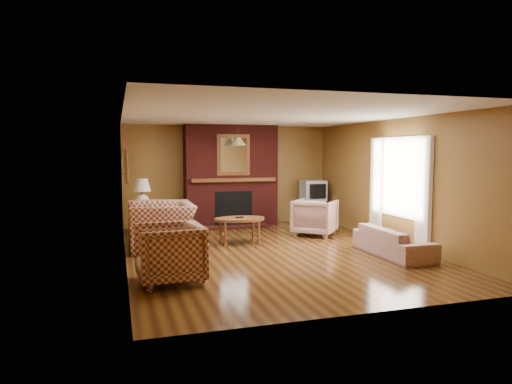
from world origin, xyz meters
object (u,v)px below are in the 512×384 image
object	(u,v)px
coffee_table	(240,221)
table_lamp	(142,192)
plaid_armchair	(169,253)
tv_stand	(313,212)
side_table	(143,221)
floral_sofa	(393,241)
floral_armchair	(315,217)
crt_tv	(313,190)
plaid_loveseat	(161,226)
fireplace	(231,177)

from	to	relation	value
coffee_table	table_lamp	xyz separation A→B (m)	(-1.73, 1.62, 0.47)
plaid_armchair	tv_stand	xyz separation A→B (m)	(4.00, 4.20, -0.12)
side_table	floral_sofa	bearing A→B (deg)	-39.83
plaid_armchair	floral_sofa	bearing A→B (deg)	94.57
floral_armchair	crt_tv	bearing A→B (deg)	-71.46
side_table	crt_tv	world-z (taller)	crt_tv
plaid_loveseat	crt_tv	size ratio (longest dim) A/B	2.25
floral_armchair	tv_stand	distance (m)	1.68
crt_tv	floral_sofa	bearing A→B (deg)	-92.33
plaid_armchair	floral_sofa	distance (m)	3.89
table_lamp	plaid_armchair	bearing A→B (deg)	-87.77
floral_sofa	floral_armchair	bearing A→B (deg)	13.62
tv_stand	crt_tv	world-z (taller)	crt_tv
table_lamp	side_table	bearing A→B (deg)	180.00
plaid_loveseat	floral_armchair	size ratio (longest dim) A/B	1.53
floral_armchair	coffee_table	bearing A→B (deg)	54.73
coffee_table	plaid_loveseat	bearing A→B (deg)	179.20
floral_sofa	crt_tv	xyz separation A→B (m)	(0.15, 3.68, 0.57)
fireplace	plaid_armchair	xyz separation A→B (m)	(-1.95, -4.38, -0.78)
floral_sofa	coffee_table	xyz separation A→B (m)	(-2.27, 1.71, 0.21)
floral_armchair	coffee_table	distance (m)	1.83
plaid_loveseat	table_lamp	distance (m)	1.70
side_table	floral_armchair	bearing A→B (deg)	-18.85
fireplace	coffee_table	world-z (taller)	fireplace
side_table	tv_stand	bearing A→B (deg)	4.82
fireplace	side_table	world-z (taller)	fireplace
side_table	plaid_loveseat	bearing A→B (deg)	-81.13
fireplace	table_lamp	size ratio (longest dim) A/B	3.82
floral_sofa	crt_tv	size ratio (longest dim) A/B	2.87
plaid_armchair	floral_armchair	size ratio (longest dim) A/B	1.05
fireplace	table_lamp	distance (m)	2.18
coffee_table	side_table	world-z (taller)	side_table
tv_stand	floral_armchair	bearing A→B (deg)	-115.63
plaid_loveseat	coffee_table	xyz separation A→B (m)	(1.48, -0.02, 0.03)
coffee_table	floral_sofa	bearing A→B (deg)	-37.05
plaid_loveseat	plaid_armchair	distance (m)	2.25
fireplace	side_table	bearing A→B (deg)	-165.71
floral_sofa	plaid_loveseat	bearing A→B (deg)	65.80
fireplace	side_table	size ratio (longest dim) A/B	4.22
plaid_armchair	floral_sofa	size ratio (longest dim) A/B	0.53
plaid_loveseat	tv_stand	xyz separation A→B (m)	(3.90, 1.95, -0.14)
fireplace	floral_armchair	distance (m)	2.37
plaid_loveseat	tv_stand	bearing A→B (deg)	116.86
coffee_table	crt_tv	distance (m)	3.14
plaid_loveseat	side_table	distance (m)	1.63
floral_sofa	floral_armchair	size ratio (longest dim) A/B	1.96
plaid_loveseat	floral_sofa	xyz separation A→B (m)	(3.75, -1.73, -0.18)
fireplace	floral_sofa	distance (m)	4.41
plaid_armchair	floral_armchair	world-z (taller)	plaid_armchair
fireplace	plaid_armchair	distance (m)	4.86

